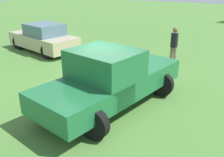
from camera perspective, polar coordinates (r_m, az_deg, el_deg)
ground_plane at (r=8.79m, az=-2.43°, el=-2.55°), size 80.00×80.00×0.00m
pickup_truck at (r=7.21m, az=-0.66°, el=0.14°), size 2.85×5.20×1.83m
sedan_near at (r=14.04m, az=-15.60°, el=8.99°), size 4.55×2.50×1.50m
person_visitor at (r=11.53m, az=14.21°, el=7.82°), size 0.43×0.43×1.71m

